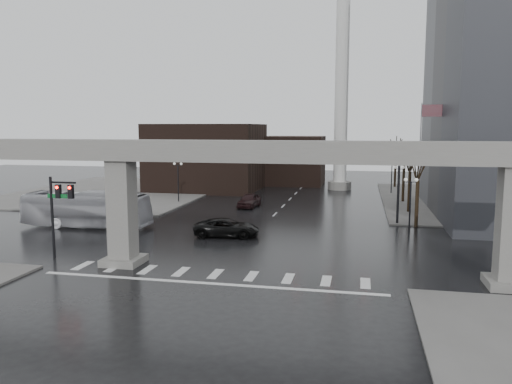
# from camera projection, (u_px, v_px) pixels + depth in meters

# --- Properties ---
(ground) EXTENTS (160.00, 160.00, 0.00)m
(ground) POSITION_uv_depth(u_px,v_px,m) (220.00, 270.00, 33.63)
(ground) COLOR black
(ground) RESTS_ON ground
(sidewalk_ne) EXTENTS (28.00, 36.00, 0.15)m
(sidewalk_ne) POSITION_uv_depth(u_px,v_px,m) (495.00, 202.00, 63.24)
(sidewalk_ne) COLOR slate
(sidewalk_ne) RESTS_ON ground
(sidewalk_nw) EXTENTS (28.00, 36.00, 0.15)m
(sidewalk_nw) POSITION_uv_depth(u_px,v_px,m) (118.00, 191.00, 73.86)
(sidewalk_nw) COLOR slate
(sidewalk_nw) RESTS_ON ground
(elevated_guideway) EXTENTS (48.00, 2.60, 8.70)m
(elevated_guideway) POSITION_uv_depth(u_px,v_px,m) (238.00, 168.00, 32.48)
(elevated_guideway) COLOR gray
(elevated_guideway) RESTS_ON ground
(building_far_left) EXTENTS (16.00, 14.00, 10.00)m
(building_far_left) POSITION_uv_depth(u_px,v_px,m) (207.00, 157.00, 76.60)
(building_far_left) COLOR black
(building_far_left) RESTS_ON ground
(building_far_mid) EXTENTS (10.00, 10.00, 8.00)m
(building_far_mid) POSITION_uv_depth(u_px,v_px,m) (293.00, 160.00, 83.98)
(building_far_mid) COLOR black
(building_far_mid) RESTS_ON ground
(smokestack) EXTENTS (3.60, 3.60, 30.00)m
(smokestack) POSITION_uv_depth(u_px,v_px,m) (341.00, 102.00, 75.31)
(smokestack) COLOR silver
(smokestack) RESTS_ON ground
(signal_mast_arm) EXTENTS (12.12, 0.43, 8.00)m
(signal_mast_arm) POSITION_uv_depth(u_px,v_px,m) (359.00, 165.00, 49.28)
(signal_mast_arm) COLOR black
(signal_mast_arm) RESTS_ON ground
(signal_left_pole) EXTENTS (2.30, 0.30, 6.00)m
(signal_left_pole) POSITION_uv_depth(u_px,v_px,m) (58.00, 203.00, 36.09)
(signal_left_pole) COLOR black
(signal_left_pole) RESTS_ON ground
(flagpole_assembly) EXTENTS (2.06, 0.12, 12.00)m
(flagpole_assembly) POSITION_uv_depth(u_px,v_px,m) (423.00, 147.00, 50.88)
(flagpole_assembly) COLOR silver
(flagpole_assembly) RESTS_ON ground
(lamp_right_0) EXTENTS (1.22, 0.32, 5.11)m
(lamp_right_0) POSITION_uv_depth(u_px,v_px,m) (410.00, 196.00, 44.01)
(lamp_right_0) COLOR black
(lamp_right_0) RESTS_ON ground
(lamp_right_1) EXTENTS (1.22, 0.32, 5.11)m
(lamp_right_1) POSITION_uv_depth(u_px,v_px,m) (399.00, 180.00, 57.59)
(lamp_right_1) COLOR black
(lamp_right_1) RESTS_ON ground
(lamp_right_2) EXTENTS (1.22, 0.32, 5.11)m
(lamp_right_2) POSITION_uv_depth(u_px,v_px,m) (392.00, 170.00, 71.18)
(lamp_right_2) COLOR black
(lamp_right_2) RESTS_ON ground
(lamp_left_0) EXTENTS (1.22, 0.32, 5.11)m
(lamp_left_0) POSITION_uv_depth(u_px,v_px,m) (128.00, 189.00, 49.52)
(lamp_left_0) COLOR black
(lamp_left_0) RESTS_ON ground
(lamp_left_1) EXTENTS (1.22, 0.32, 5.11)m
(lamp_left_1) POSITION_uv_depth(u_px,v_px,m) (178.00, 175.00, 63.11)
(lamp_left_1) COLOR black
(lamp_left_1) RESTS_ON ground
(lamp_left_2) EXTENTS (1.22, 0.32, 5.11)m
(lamp_left_2) POSITION_uv_depth(u_px,v_px,m) (211.00, 167.00, 76.69)
(lamp_left_2) COLOR black
(lamp_left_2) RESTS_ON ground
(tree_right_0) EXTENTS (1.09, 1.58, 7.50)m
(tree_right_0) POSITION_uv_depth(u_px,v_px,m) (417.00, 198.00, 47.78)
(tree_right_0) COLOR black
(tree_right_0) RESTS_ON ground
(tree_right_1) EXTENTS (1.09, 1.61, 7.67)m
(tree_right_1) POSITION_uv_depth(u_px,v_px,m) (410.00, 188.00, 55.54)
(tree_right_1) COLOR black
(tree_right_1) RESTS_ON ground
(tree_right_2) EXTENTS (1.10, 1.63, 7.85)m
(tree_right_2) POSITION_uv_depth(u_px,v_px,m) (404.00, 180.00, 63.29)
(tree_right_2) COLOR black
(tree_right_2) RESTS_ON ground
(tree_right_3) EXTENTS (1.11, 1.66, 8.02)m
(tree_right_3) POSITION_uv_depth(u_px,v_px,m) (399.00, 173.00, 71.04)
(tree_right_3) COLOR black
(tree_right_3) RESTS_ON ground
(tree_right_4) EXTENTS (1.12, 1.69, 8.19)m
(tree_right_4) POSITION_uv_depth(u_px,v_px,m) (395.00, 169.00, 78.80)
(tree_right_4) COLOR black
(tree_right_4) RESTS_ON ground
(pickup_truck) EXTENTS (6.01, 3.30, 1.59)m
(pickup_truck) POSITION_uv_depth(u_px,v_px,m) (227.00, 228.00, 43.71)
(pickup_truck) COLOR black
(pickup_truck) RESTS_ON ground
(city_bus) EXTENTS (12.46, 3.11, 3.46)m
(city_bus) POSITION_uv_depth(u_px,v_px,m) (86.00, 209.00, 47.66)
(city_bus) COLOR silver
(city_bus) RESTS_ON ground
(far_car) EXTENTS (2.36, 5.01, 1.65)m
(far_car) POSITION_uv_depth(u_px,v_px,m) (249.00, 200.00, 59.77)
(far_car) COLOR black
(far_car) RESTS_ON ground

